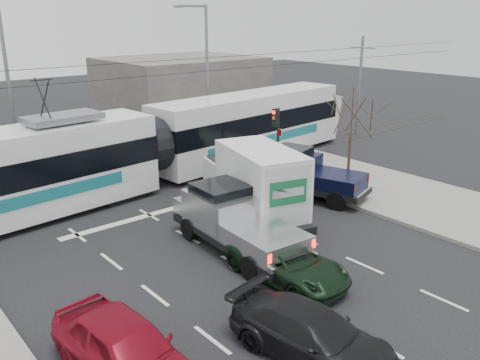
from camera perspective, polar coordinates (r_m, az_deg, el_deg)
ground at (r=19.23m, az=3.46°, el=-7.88°), size 120.00×120.00×0.00m
sidewalk_right at (r=25.78m, az=18.20°, el=-1.71°), size 6.00×60.00×0.15m
rails at (r=26.82m, az=-11.34°, el=-0.52°), size 60.00×1.60×0.03m
building_right at (r=44.05m, az=-6.71°, el=10.27°), size 12.00×10.00×5.00m
bare_tree at (r=25.07m, az=12.46°, el=7.06°), size 2.40×2.40×5.00m
traffic_signal at (r=27.06m, az=4.13°, el=5.96°), size 0.44×0.44×3.60m
street_lamp_near at (r=32.92m, az=-3.98°, el=12.31°), size 2.38×0.25×9.00m
street_lamp_far at (r=29.71m, az=-24.94°, el=10.08°), size 2.38×0.25×9.00m
catenary at (r=25.87m, az=-11.87°, el=7.63°), size 60.00×0.20×7.00m
tram at (r=26.06m, az=-10.19°, el=3.73°), size 28.73×5.66×5.84m
silver_pickup at (r=18.99m, az=-0.75°, el=-4.42°), size 2.60×6.42×2.28m
box_truck at (r=21.43m, az=1.68°, el=-0.40°), size 3.88×6.89×3.27m
navy_pickup at (r=24.63m, az=7.23°, el=0.77°), size 3.52×5.81×2.30m
green_car at (r=17.03m, az=5.35°, el=-9.21°), size 2.16×4.52×1.24m
red_car at (r=13.01m, az=-12.69°, el=-18.18°), size 2.30×4.89×1.62m
dark_car at (r=13.59m, az=8.12°, el=-16.83°), size 2.63×4.87×1.34m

